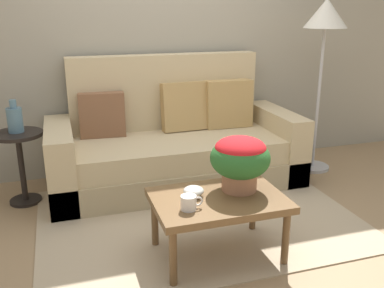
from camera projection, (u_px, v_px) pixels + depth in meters
name	position (u px, v px, depth m)	size (l,w,h in m)	color
ground_plane	(196.00, 216.00, 3.40)	(14.00, 14.00, 0.00)	#997A56
wall_back	(156.00, 23.00, 4.10)	(6.40, 0.12, 2.88)	gray
area_rug	(198.00, 217.00, 3.37)	(2.42, 1.76, 0.01)	tan
couch	(175.00, 146.00, 4.00)	(2.26, 0.95, 1.16)	tan
coffee_table	(218.00, 204.00, 2.76)	(0.85, 0.59, 0.42)	brown
side_table	(20.00, 155.00, 3.52)	(0.40, 0.40, 0.62)	black
floor_lamp	(325.00, 27.00, 3.98)	(0.40, 0.40, 1.67)	#B2B2B7
potted_plant	(240.00, 158.00, 2.79)	(0.40, 0.40, 0.37)	#A36B4C
coffee_mug	(189.00, 203.00, 2.57)	(0.14, 0.10, 0.09)	white
snack_bowl	(194.00, 191.00, 2.75)	(0.13, 0.13, 0.07)	silver
table_vase	(15.00, 119.00, 3.45)	(0.12, 0.12, 0.27)	slate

